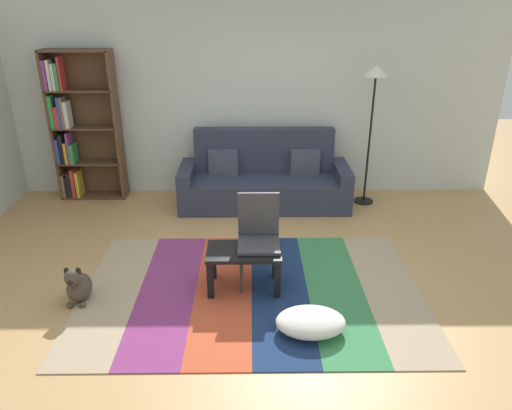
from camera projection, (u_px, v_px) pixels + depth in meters
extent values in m
plane|color=tan|center=(259.00, 283.00, 4.67)|extent=(14.00, 14.00, 0.00)
cube|color=silver|center=(256.00, 98.00, 6.47)|extent=(6.80, 0.10, 2.70)
cube|color=tan|center=(111.00, 292.00, 4.53)|extent=(0.54, 2.18, 0.01)
cube|color=#843370|center=(168.00, 291.00, 4.53)|extent=(0.54, 2.18, 0.01)
cube|color=#C64C2D|center=(224.00, 291.00, 4.54)|extent=(0.54, 2.18, 0.01)
cube|color=navy|center=(280.00, 291.00, 4.55)|extent=(0.54, 2.18, 0.01)
cube|color=#387F4C|center=(335.00, 290.00, 4.55)|extent=(0.54, 2.18, 0.01)
cube|color=tan|center=(391.00, 290.00, 4.56)|extent=(0.54, 2.18, 0.01)
cube|color=#2D3347|center=(264.00, 192.00, 6.38)|extent=(1.90, 0.80, 0.40)
cube|color=#2D3347|center=(264.00, 150.00, 6.46)|extent=(1.90, 0.20, 0.60)
cube|color=#2D3347|center=(187.00, 186.00, 6.34)|extent=(0.18, 0.80, 0.56)
cube|color=#2D3347|center=(341.00, 186.00, 6.36)|extent=(0.18, 0.80, 0.56)
cube|color=#42475B|center=(224.00, 162.00, 6.40)|extent=(0.42, 0.19, 0.36)
cube|color=#42475B|center=(304.00, 162.00, 6.41)|extent=(0.42, 0.19, 0.36)
cube|color=brown|center=(54.00, 127.00, 6.35)|extent=(0.04, 0.28, 2.02)
cube|color=brown|center=(118.00, 127.00, 6.36)|extent=(0.04, 0.28, 2.02)
cube|color=brown|center=(89.00, 125.00, 6.48)|extent=(0.90, 0.01, 2.02)
cube|color=brown|center=(96.00, 195.00, 6.75)|extent=(0.86, 0.28, 0.02)
cube|color=brown|center=(91.00, 162.00, 6.55)|extent=(0.86, 0.28, 0.02)
cube|color=brown|center=(86.00, 127.00, 6.35)|extent=(0.86, 0.28, 0.02)
cube|color=brown|center=(81.00, 90.00, 6.16)|extent=(0.86, 0.28, 0.02)
cube|color=brown|center=(75.00, 51.00, 5.96)|extent=(0.86, 0.28, 0.02)
cube|color=#8C6647|center=(66.00, 184.00, 6.68)|extent=(0.04, 0.26, 0.32)
cube|color=black|center=(68.00, 186.00, 6.65)|extent=(0.03, 0.18, 0.30)
cube|color=black|center=(71.00, 184.00, 6.64)|extent=(0.04, 0.19, 0.35)
cube|color=red|center=(75.00, 182.00, 6.63)|extent=(0.05, 0.19, 0.40)
cube|color=gold|center=(79.00, 183.00, 6.65)|extent=(0.04, 0.22, 0.36)
cube|color=#334CB2|center=(60.00, 150.00, 6.46)|extent=(0.04, 0.23, 0.34)
cube|color=black|center=(64.00, 148.00, 6.45)|extent=(0.05, 0.24, 0.41)
cube|color=gold|center=(68.00, 152.00, 6.48)|extent=(0.04, 0.24, 0.29)
cube|color=purple|center=(70.00, 147.00, 6.43)|extent=(0.03, 0.21, 0.43)
cube|color=green|center=(74.00, 153.00, 6.47)|extent=(0.04, 0.20, 0.27)
cube|color=green|center=(53.00, 112.00, 6.21)|extent=(0.05, 0.16, 0.43)
cube|color=red|center=(58.00, 117.00, 6.24)|extent=(0.05, 0.16, 0.29)
cube|color=#334CB2|center=(61.00, 112.00, 6.23)|extent=(0.04, 0.19, 0.41)
cube|color=#8C6647|center=(64.00, 112.00, 6.24)|extent=(0.03, 0.21, 0.41)
cube|color=silver|center=(68.00, 114.00, 6.24)|extent=(0.05, 0.18, 0.35)
cube|color=purple|center=(47.00, 75.00, 6.04)|extent=(0.04, 0.20, 0.38)
cube|color=silver|center=(51.00, 75.00, 6.03)|extent=(0.04, 0.16, 0.38)
cube|color=silver|center=(55.00, 77.00, 6.05)|extent=(0.04, 0.20, 0.34)
cube|color=green|center=(59.00, 76.00, 6.06)|extent=(0.04, 0.22, 0.34)
cube|color=red|center=(62.00, 73.00, 6.04)|extent=(0.03, 0.20, 0.42)
cube|color=black|center=(244.00, 252.00, 4.45)|extent=(0.70, 0.42, 0.04)
cube|color=black|center=(210.00, 280.00, 4.37)|extent=(0.06, 0.06, 0.37)
cube|color=black|center=(277.00, 280.00, 4.37)|extent=(0.06, 0.06, 0.37)
cube|color=black|center=(213.00, 261.00, 4.68)|extent=(0.06, 0.06, 0.37)
cube|color=black|center=(276.00, 261.00, 4.69)|extent=(0.06, 0.06, 0.37)
ellipsoid|color=white|center=(311.00, 322.00, 3.95)|extent=(0.59, 0.42, 0.18)
ellipsoid|color=#473D33|center=(79.00, 287.00, 4.37)|extent=(0.22, 0.30, 0.26)
sphere|color=#473D33|center=(73.00, 277.00, 4.21)|extent=(0.15, 0.15, 0.15)
ellipsoid|color=black|center=(70.00, 282.00, 4.16)|extent=(0.06, 0.07, 0.05)
ellipsoid|color=black|center=(67.00, 271.00, 4.20)|extent=(0.05, 0.04, 0.08)
ellipsoid|color=black|center=(78.00, 271.00, 4.21)|extent=(0.05, 0.04, 0.08)
sphere|color=#473D33|center=(70.00, 305.00, 4.29)|extent=(0.06, 0.06, 0.06)
sphere|color=#473D33|center=(83.00, 305.00, 4.29)|extent=(0.06, 0.06, 0.06)
cylinder|color=black|center=(363.00, 201.00, 6.57)|extent=(0.26, 0.26, 0.02)
cylinder|color=black|center=(369.00, 142.00, 6.23)|extent=(0.03, 0.03, 1.69)
cone|color=white|center=(376.00, 71.00, 5.86)|extent=(0.32, 0.32, 0.14)
cube|color=black|center=(242.00, 251.00, 4.39)|extent=(0.05, 0.15, 0.02)
cube|color=#38383D|center=(259.00, 244.00, 4.50)|extent=(0.40, 0.40, 0.03)
cube|color=#38383D|center=(259.00, 214.00, 4.57)|extent=(0.40, 0.03, 0.44)
cylinder|color=#38383D|center=(241.00, 274.00, 4.43)|extent=(0.02, 0.02, 0.42)
cylinder|color=#38383D|center=(277.00, 274.00, 4.43)|extent=(0.02, 0.02, 0.42)
cylinder|color=#38383D|center=(242.00, 256.00, 4.74)|extent=(0.02, 0.02, 0.42)
cylinder|color=#38383D|center=(275.00, 256.00, 4.74)|extent=(0.02, 0.02, 0.42)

